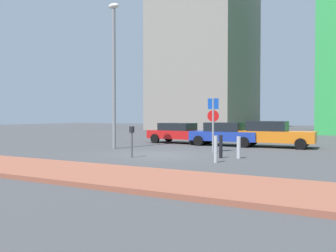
{
  "coord_description": "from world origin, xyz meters",
  "views": [
    {
      "loc": [
        8.8,
        -15.02,
        1.89
      ],
      "look_at": [
        -0.58,
        2.17,
        1.34
      ],
      "focal_mm": 38.54,
      "sensor_mm": 36.0,
      "label": 1
    }
  ],
  "objects_px": {
    "street_lamp": "(114,65)",
    "traffic_bollard_far": "(239,147)",
    "parking_meter": "(132,137)",
    "traffic_bollard_mid": "(221,147)",
    "parked_car_blue": "(225,134)",
    "traffic_bollard_near": "(216,149)",
    "parked_car_orange": "(273,134)",
    "parking_sign_post": "(213,118)",
    "parked_car_red": "(180,132)"
  },
  "relations": [
    {
      "from": "parked_car_blue",
      "to": "traffic_bollard_mid",
      "type": "bearing_deg",
      "value": -71.81
    },
    {
      "from": "parked_car_blue",
      "to": "traffic_bollard_near",
      "type": "bearing_deg",
      "value": -72.78
    },
    {
      "from": "parked_car_red",
      "to": "traffic_bollard_mid",
      "type": "xyz_separation_m",
      "value": [
        5.59,
        -7.0,
        -0.22
      ]
    },
    {
      "from": "parked_car_orange",
      "to": "traffic_bollard_far",
      "type": "relative_size",
      "value": 4.72
    },
    {
      "from": "street_lamp",
      "to": "traffic_bollard_far",
      "type": "bearing_deg",
      "value": -8.92
    },
    {
      "from": "parked_car_orange",
      "to": "parking_meter",
      "type": "xyz_separation_m",
      "value": [
        -4.45,
        -8.5,
        0.11
      ]
    },
    {
      "from": "parking_sign_post",
      "to": "traffic_bollard_near",
      "type": "height_order",
      "value": "parking_sign_post"
    },
    {
      "from": "parking_sign_post",
      "to": "parking_meter",
      "type": "height_order",
      "value": "parking_sign_post"
    },
    {
      "from": "parked_car_red",
      "to": "parking_meter",
      "type": "xyz_separation_m",
      "value": [
        1.96,
        -8.72,
        0.17
      ]
    },
    {
      "from": "parking_meter",
      "to": "traffic_bollard_mid",
      "type": "distance_m",
      "value": 4.04
    },
    {
      "from": "traffic_bollard_near",
      "to": "traffic_bollard_far",
      "type": "bearing_deg",
      "value": 78.45
    },
    {
      "from": "street_lamp",
      "to": "traffic_bollard_near",
      "type": "distance_m",
      "value": 9.08
    },
    {
      "from": "parked_car_orange",
      "to": "parking_meter",
      "type": "height_order",
      "value": "parked_car_orange"
    },
    {
      "from": "street_lamp",
      "to": "traffic_bollard_near",
      "type": "height_order",
      "value": "street_lamp"
    },
    {
      "from": "street_lamp",
      "to": "traffic_bollard_far",
      "type": "relative_size",
      "value": 8.49
    },
    {
      "from": "parked_car_red",
      "to": "parking_sign_post",
      "type": "bearing_deg",
      "value": -47.74
    },
    {
      "from": "parked_car_red",
      "to": "street_lamp",
      "type": "distance_m",
      "value": 7.02
    },
    {
      "from": "parking_meter",
      "to": "traffic_bollard_near",
      "type": "bearing_deg",
      "value": 1.74
    },
    {
      "from": "street_lamp",
      "to": "parking_sign_post",
      "type": "bearing_deg",
      "value": 7.29
    },
    {
      "from": "parked_car_orange",
      "to": "traffic_bollard_far",
      "type": "xyz_separation_m",
      "value": [
        -0.06,
        -6.54,
        -0.32
      ]
    },
    {
      "from": "parked_car_red",
      "to": "parking_meter",
      "type": "distance_m",
      "value": 8.94
    },
    {
      "from": "parked_car_red",
      "to": "parking_sign_post",
      "type": "xyz_separation_m",
      "value": [
        4.35,
        -4.79,
        1.03
      ]
    },
    {
      "from": "parked_car_blue",
      "to": "parked_car_orange",
      "type": "height_order",
      "value": "parked_car_orange"
    },
    {
      "from": "traffic_bollard_near",
      "to": "traffic_bollard_far",
      "type": "relative_size",
      "value": 1.11
    },
    {
      "from": "traffic_bollard_near",
      "to": "traffic_bollard_mid",
      "type": "bearing_deg",
      "value": 103.12
    },
    {
      "from": "street_lamp",
      "to": "traffic_bollard_far",
      "type": "xyz_separation_m",
      "value": [
        7.79,
        -1.22,
        -4.32
      ]
    },
    {
      "from": "parked_car_red",
      "to": "parked_car_orange",
      "type": "xyz_separation_m",
      "value": [
        6.4,
        -0.22,
        0.07
      ]
    },
    {
      "from": "parking_meter",
      "to": "traffic_bollard_near",
      "type": "distance_m",
      "value": 4.02
    },
    {
      "from": "parking_sign_post",
      "to": "traffic_bollard_far",
      "type": "xyz_separation_m",
      "value": [
        1.99,
        -1.97,
        -1.28
      ]
    },
    {
      "from": "street_lamp",
      "to": "traffic_bollard_far",
      "type": "height_order",
      "value": "street_lamp"
    },
    {
      "from": "parked_car_red",
      "to": "traffic_bollard_far",
      "type": "bearing_deg",
      "value": -46.82
    },
    {
      "from": "parking_meter",
      "to": "traffic_bollard_near",
      "type": "relative_size",
      "value": 1.3
    },
    {
      "from": "parked_car_blue",
      "to": "street_lamp",
      "type": "relative_size",
      "value": 0.52
    },
    {
      "from": "traffic_bollard_near",
      "to": "parking_meter",
      "type": "bearing_deg",
      "value": -178.26
    },
    {
      "from": "parking_sign_post",
      "to": "street_lamp",
      "type": "height_order",
      "value": "street_lamp"
    },
    {
      "from": "parked_car_red",
      "to": "parking_meter",
      "type": "height_order",
      "value": "parking_meter"
    },
    {
      "from": "parked_car_blue",
      "to": "parked_car_orange",
      "type": "bearing_deg",
      "value": 4.62
    },
    {
      "from": "parked_car_orange",
      "to": "street_lamp",
      "type": "height_order",
      "value": "street_lamp"
    },
    {
      "from": "parking_sign_post",
      "to": "parked_car_red",
      "type": "bearing_deg",
      "value": 132.26
    },
    {
      "from": "parking_sign_post",
      "to": "traffic_bollard_far",
      "type": "distance_m",
      "value": 3.08
    },
    {
      "from": "parking_sign_post",
      "to": "street_lamp",
      "type": "relative_size",
      "value": 0.34
    },
    {
      "from": "parked_car_orange",
      "to": "traffic_bollard_near",
      "type": "bearing_deg",
      "value": -93.01
    },
    {
      "from": "parked_car_orange",
      "to": "parking_meter",
      "type": "distance_m",
      "value": 9.59
    },
    {
      "from": "parked_car_blue",
      "to": "parking_sign_post",
      "type": "bearing_deg",
      "value": -78.13
    },
    {
      "from": "parked_car_orange",
      "to": "traffic_bollard_mid",
      "type": "xyz_separation_m",
      "value": [
        -0.81,
        -6.78,
        -0.29
      ]
    },
    {
      "from": "parked_car_orange",
      "to": "traffic_bollard_far",
      "type": "bearing_deg",
      "value": -90.56
    },
    {
      "from": "parking_sign_post",
      "to": "traffic_bollard_mid",
      "type": "relative_size",
      "value": 2.73
    },
    {
      "from": "parked_car_orange",
      "to": "traffic_bollard_mid",
      "type": "distance_m",
      "value": 6.84
    },
    {
      "from": "traffic_bollard_near",
      "to": "parked_car_blue",
      "type": "bearing_deg",
      "value": 107.22
    },
    {
      "from": "traffic_bollard_far",
      "to": "street_lamp",
      "type": "bearing_deg",
      "value": 171.08
    }
  ]
}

